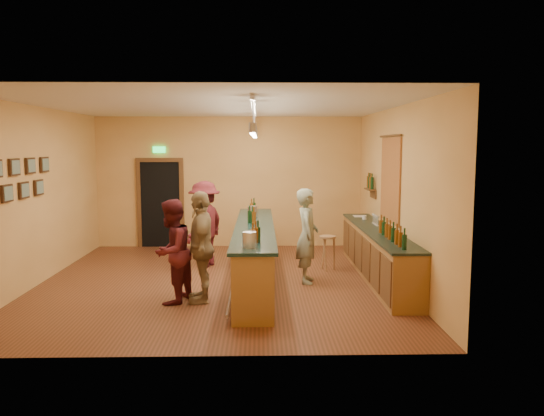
{
  "coord_description": "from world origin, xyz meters",
  "views": [
    {
      "loc": [
        0.76,
        -9.58,
        2.49
      ],
      "look_at": [
        0.98,
        0.2,
        1.34
      ],
      "focal_mm": 35.0,
      "sensor_mm": 36.0,
      "label": 1
    }
  ],
  "objects_px": {
    "back_counter": "(378,253)",
    "customer_a": "(172,251)",
    "customer_b": "(201,247)",
    "bar_stool": "(328,243)",
    "customer_c": "(205,224)",
    "bartender": "(307,236)",
    "tasting_bar": "(255,249)"
  },
  "relations": [
    {
      "from": "customer_b",
      "to": "customer_c",
      "type": "height_order",
      "value": "customer_b"
    },
    {
      "from": "bartender",
      "to": "customer_b",
      "type": "distance_m",
      "value": 2.14
    },
    {
      "from": "tasting_bar",
      "to": "bartender",
      "type": "distance_m",
      "value": 1.0
    },
    {
      "from": "bartender",
      "to": "customer_c",
      "type": "height_order",
      "value": "customer_c"
    },
    {
      "from": "customer_a",
      "to": "bar_stool",
      "type": "bearing_deg",
      "value": 147.84
    },
    {
      "from": "back_counter",
      "to": "customer_a",
      "type": "bearing_deg",
      "value": -157.83
    },
    {
      "from": "bartender",
      "to": "bar_stool",
      "type": "height_order",
      "value": "bartender"
    },
    {
      "from": "bartender",
      "to": "bar_stool",
      "type": "xyz_separation_m",
      "value": [
        0.5,
        0.95,
        -0.31
      ]
    },
    {
      "from": "customer_b",
      "to": "customer_c",
      "type": "xyz_separation_m",
      "value": [
        -0.21,
        2.53,
        -0.01
      ]
    },
    {
      "from": "bartender",
      "to": "customer_a",
      "type": "bearing_deg",
      "value": 121.63
    },
    {
      "from": "customer_c",
      "to": "bar_stool",
      "type": "distance_m",
      "value": 2.56
    },
    {
      "from": "back_counter",
      "to": "bartender",
      "type": "height_order",
      "value": "bartender"
    },
    {
      "from": "tasting_bar",
      "to": "customer_b",
      "type": "bearing_deg",
      "value": -124.16
    },
    {
      "from": "bar_stool",
      "to": "customer_c",
      "type": "bearing_deg",
      "value": 170.24
    },
    {
      "from": "tasting_bar",
      "to": "customer_b",
      "type": "xyz_separation_m",
      "value": [
        -0.84,
        -1.23,
        0.29
      ]
    },
    {
      "from": "back_counter",
      "to": "customer_a",
      "type": "xyz_separation_m",
      "value": [
        -3.62,
        -1.47,
        0.34
      ]
    },
    {
      "from": "bartender",
      "to": "customer_a",
      "type": "relative_size",
      "value": 1.04
    },
    {
      "from": "customer_b",
      "to": "customer_c",
      "type": "bearing_deg",
      "value": 178.73
    },
    {
      "from": "tasting_bar",
      "to": "customer_b",
      "type": "relative_size",
      "value": 2.85
    },
    {
      "from": "tasting_bar",
      "to": "customer_c",
      "type": "distance_m",
      "value": 1.69
    },
    {
      "from": "tasting_bar",
      "to": "customer_c",
      "type": "xyz_separation_m",
      "value": [
        -1.04,
        1.3,
        0.28
      ]
    },
    {
      "from": "tasting_bar",
      "to": "customer_c",
      "type": "bearing_deg",
      "value": 128.75
    },
    {
      "from": "customer_a",
      "to": "customer_b",
      "type": "distance_m",
      "value": 0.47
    },
    {
      "from": "customer_a",
      "to": "customer_b",
      "type": "bearing_deg",
      "value": 117.21
    },
    {
      "from": "customer_b",
      "to": "bar_stool",
      "type": "relative_size",
      "value": 2.56
    },
    {
      "from": "back_counter",
      "to": "bar_stool",
      "type": "height_order",
      "value": "back_counter"
    },
    {
      "from": "customer_a",
      "to": "bar_stool",
      "type": "distance_m",
      "value": 3.52
    },
    {
      "from": "tasting_bar",
      "to": "bar_stool",
      "type": "bearing_deg",
      "value": 30.81
    },
    {
      "from": "bartender",
      "to": "customer_b",
      "type": "height_order",
      "value": "customer_b"
    },
    {
      "from": "back_counter",
      "to": "customer_c",
      "type": "bearing_deg",
      "value": 161.56
    },
    {
      "from": "customer_a",
      "to": "customer_c",
      "type": "relative_size",
      "value": 0.93
    },
    {
      "from": "customer_b",
      "to": "back_counter",
      "type": "bearing_deg",
      "value": 108.18
    }
  ]
}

